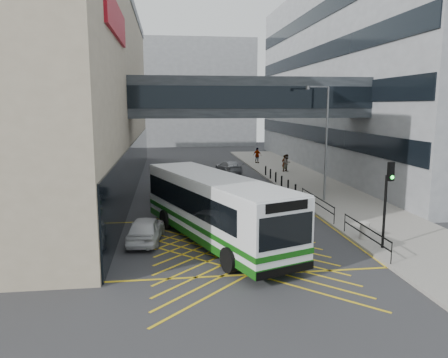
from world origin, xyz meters
name	(u,v)px	position (x,y,z in m)	size (l,w,h in m)	color
ground	(234,242)	(0.00, 0.00, 0.00)	(120.00, 120.00, 0.00)	#333335
building_right	(418,77)	(23.98, 24.00, 10.00)	(24.09, 44.00, 20.00)	gray
building_far	(173,94)	(-2.00, 60.00, 9.00)	(28.00, 16.00, 18.00)	gray
skybridge	(249,98)	(3.00, 12.00, 7.50)	(20.00, 4.10, 3.00)	#2C3136
pavement	(309,184)	(9.00, 15.00, 0.08)	(6.00, 54.00, 0.16)	gray
box_junction	(234,241)	(0.00, 0.00, 0.00)	(12.00, 9.00, 0.01)	gold
bus	(214,207)	(-1.02, 0.16, 1.82)	(6.90, 12.33, 3.40)	white
car_white	(146,229)	(-4.50, 0.56, 0.68)	(1.76, 4.30, 1.37)	silver
car_dark	(174,192)	(-2.85, 9.82, 0.74)	(1.84, 4.70, 1.47)	black
car_silver	(229,167)	(3.01, 22.80, 0.68)	(1.85, 4.37, 1.36)	#9799A0
traffic_light	(388,193)	(6.89, -2.50, 2.89)	(0.33, 0.50, 4.19)	black
street_lamp	(324,136)	(7.72, 8.29, 4.77)	(1.84, 0.57, 8.09)	slate
litter_bin	(365,230)	(6.64, -0.90, 0.59)	(0.50, 0.50, 0.86)	#ADA89E
kerb_railings	(336,213)	(6.15, 1.78, 0.88)	(0.05, 12.54, 1.00)	black
bollards	(279,179)	(6.25, 15.00, 0.61)	(0.14, 10.14, 0.90)	black
pedestrian_a	(284,163)	(8.75, 22.34, 0.99)	(0.66, 0.47, 1.67)	gray
pedestrian_b	(287,163)	(8.94, 21.96, 1.05)	(0.87, 0.51, 1.79)	gray
pedestrian_c	(257,155)	(7.31, 29.02, 1.07)	(1.08, 0.52, 1.83)	gray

